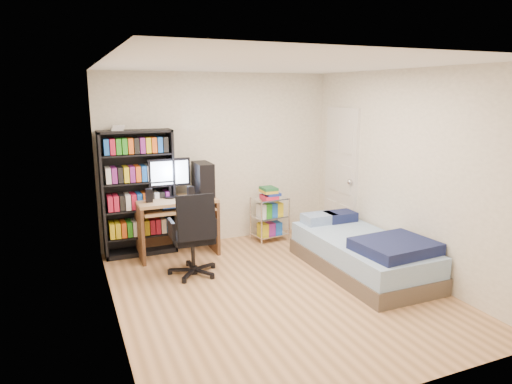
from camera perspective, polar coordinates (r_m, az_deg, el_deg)
name	(u,v)px	position (r m, az deg, el deg)	size (l,w,h in m)	color
room	(277,183)	(4.97, 2.61, 1.08)	(3.58, 4.08, 2.58)	tan
media_shelf	(138,192)	(6.44, -14.52, 0.03)	(0.97, 0.32, 1.80)	black
computer_desk	(183,202)	(6.41, -9.13, -1.30)	(1.06, 0.62, 1.34)	#A58455
office_chair	(194,249)	(5.69, -7.79, -7.10)	(0.65, 0.65, 1.06)	black
wire_cart	(270,206)	(6.90, 1.74, -1.79)	(0.54, 0.42, 0.81)	silver
bed	(363,253)	(5.92, 13.20, -7.43)	(1.00, 1.99, 0.57)	brown
door	(341,175)	(7.02, 10.57, 2.15)	(0.12, 0.80, 2.00)	silver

